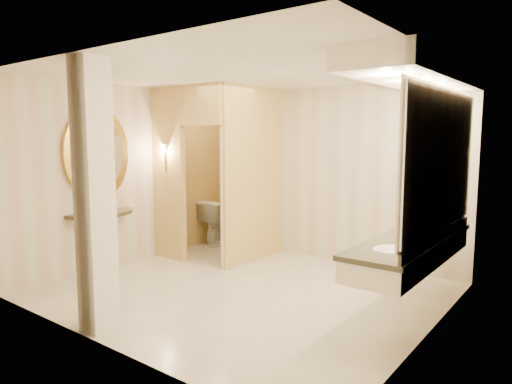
# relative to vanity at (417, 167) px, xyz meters

# --- Properties ---
(floor) EXTENTS (4.50, 4.50, 0.00)m
(floor) POSITION_rel_vanity_xyz_m (-1.98, -0.40, -1.63)
(floor) COLOR beige
(floor) RESTS_ON ground
(ceiling) EXTENTS (4.50, 4.50, 0.00)m
(ceiling) POSITION_rel_vanity_xyz_m (-1.98, -0.40, 1.07)
(ceiling) COLOR silver
(ceiling) RESTS_ON wall_back
(wall_back) EXTENTS (4.50, 0.02, 2.70)m
(wall_back) POSITION_rel_vanity_xyz_m (-1.98, 1.60, -0.28)
(wall_back) COLOR beige
(wall_back) RESTS_ON floor
(wall_front) EXTENTS (4.50, 0.02, 2.70)m
(wall_front) POSITION_rel_vanity_xyz_m (-1.98, -2.40, -0.28)
(wall_front) COLOR beige
(wall_front) RESTS_ON floor
(wall_left) EXTENTS (0.02, 4.00, 2.70)m
(wall_left) POSITION_rel_vanity_xyz_m (-4.23, -0.40, -0.28)
(wall_left) COLOR beige
(wall_left) RESTS_ON floor
(wall_right) EXTENTS (0.02, 4.00, 2.70)m
(wall_right) POSITION_rel_vanity_xyz_m (0.27, -0.40, -0.28)
(wall_right) COLOR beige
(wall_right) RESTS_ON floor
(toilet_closet) EXTENTS (1.50, 1.55, 2.70)m
(toilet_closet) POSITION_rel_vanity_xyz_m (-3.09, 0.57, -0.24)
(toilet_closet) COLOR tan
(toilet_closet) RESTS_ON floor
(wall_sconce) EXTENTS (0.14, 0.14, 0.42)m
(wall_sconce) POSITION_rel_vanity_xyz_m (-3.90, 0.03, 0.10)
(wall_sconce) COLOR gold
(wall_sconce) RESTS_ON toilet_closet
(vanity) EXTENTS (0.75, 2.49, 2.09)m
(vanity) POSITION_rel_vanity_xyz_m (0.00, 0.00, 0.00)
(vanity) COLOR white
(vanity) RESTS_ON floor
(console_shelf) EXTENTS (1.03, 1.03, 1.97)m
(console_shelf) POSITION_rel_vanity_xyz_m (-4.19, -0.99, -0.28)
(console_shelf) COLOR black
(console_shelf) RESTS_ON floor
(pillar) EXTENTS (0.29, 0.29, 2.70)m
(pillar) POSITION_rel_vanity_xyz_m (-2.43, -2.20, -0.28)
(pillar) COLOR white
(pillar) RESTS_ON floor
(tissue_box) EXTENTS (0.16, 0.16, 0.12)m
(tissue_box) POSITION_rel_vanity_xyz_m (-3.97, -0.99, -0.69)
(tissue_box) COLOR black
(tissue_box) RESTS_ON console_shelf
(toilet) EXTENTS (0.47, 0.80, 0.80)m
(toilet) POSITION_rel_vanity_xyz_m (-3.93, 1.35, -1.23)
(toilet) COLOR white
(toilet) RESTS_ON floor
(soap_bottle_a) EXTENTS (0.07, 0.07, 0.12)m
(soap_bottle_a) POSITION_rel_vanity_xyz_m (-0.02, 0.08, -0.70)
(soap_bottle_a) COLOR beige
(soap_bottle_a) RESTS_ON vanity
(soap_bottle_b) EXTENTS (0.11, 0.11, 0.12)m
(soap_bottle_b) POSITION_rel_vanity_xyz_m (-0.12, 0.15, -0.69)
(soap_bottle_b) COLOR silver
(soap_bottle_b) RESTS_ON vanity
(soap_bottle_c) EXTENTS (0.09, 0.09, 0.21)m
(soap_bottle_c) POSITION_rel_vanity_xyz_m (-0.13, -0.06, -0.65)
(soap_bottle_c) COLOR #C6B28C
(soap_bottle_c) RESTS_ON vanity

